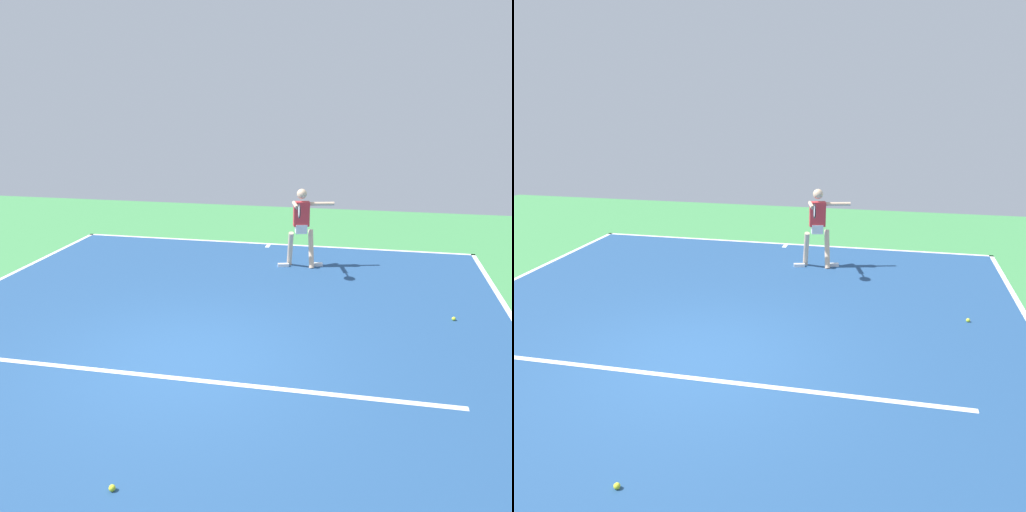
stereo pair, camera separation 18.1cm
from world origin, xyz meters
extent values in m
plane|color=#428E4C|center=(0.00, 0.00, 0.00)|extent=(22.92, 22.92, 0.00)
cube|color=navy|center=(0.00, 0.00, 0.00)|extent=(10.01, 13.23, 0.00)
cube|color=white|center=(0.00, -6.57, 0.00)|extent=(10.01, 0.10, 0.01)
cube|color=white|center=(0.00, 0.53, 0.00)|extent=(7.51, 0.10, 0.01)
cube|color=white|center=(0.00, -6.37, 0.00)|extent=(0.10, 0.30, 0.01)
cylinder|color=beige|center=(-1.24, -4.88, 0.40)|extent=(0.21, 0.41, 0.84)
cube|color=white|center=(-1.38, -4.92, 0.04)|extent=(0.26, 0.16, 0.07)
cylinder|color=beige|center=(-0.79, -4.76, 0.40)|extent=(0.21, 0.41, 0.84)
cube|color=white|center=(-0.65, -4.73, 0.04)|extent=(0.26, 0.16, 0.07)
cube|color=white|center=(-1.02, -4.82, 0.86)|extent=(0.29, 0.26, 0.20)
cube|color=red|center=(-1.02, -4.82, 1.19)|extent=(0.37, 0.26, 0.54)
sphere|color=beige|center=(-1.02, -4.82, 1.63)|extent=(0.22, 0.22, 0.22)
cylinder|color=beige|center=(-1.44, -4.93, 1.41)|extent=(0.54, 0.21, 0.08)
cylinder|color=beige|center=(-0.92, -4.52, 1.44)|extent=(0.21, 0.54, 0.08)
cylinder|color=black|center=(-1.02, -4.16, 1.44)|extent=(0.08, 0.22, 0.03)
torus|color=black|center=(-1.08, -3.92, 1.44)|extent=(0.10, 0.29, 0.29)
cylinder|color=silver|center=(-1.08, -3.92, 1.44)|extent=(0.07, 0.24, 0.25)
sphere|color=yellow|center=(-0.16, 2.73, 0.03)|extent=(0.07, 0.07, 0.07)
sphere|color=#CCE033|center=(-3.95, -2.29, 0.03)|extent=(0.07, 0.07, 0.07)
camera|label=1|loc=(-2.41, 6.77, 3.65)|focal=38.41mm
camera|label=2|loc=(-2.58, 6.73, 3.65)|focal=38.41mm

